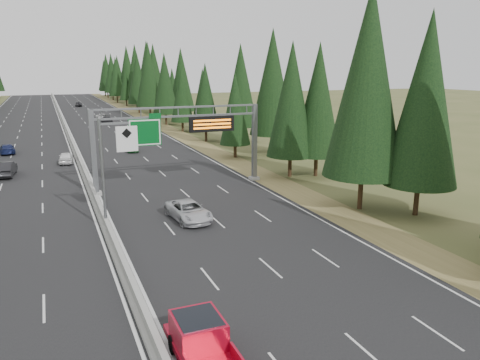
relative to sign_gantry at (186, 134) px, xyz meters
name	(u,v)px	position (x,y,z in m)	size (l,w,h in m)	color
road	(68,133)	(-8.92, 45.12, -5.23)	(32.00, 260.00, 0.08)	black
shoulder_right	(166,128)	(8.88, 45.12, -5.24)	(3.60, 260.00, 0.06)	olive
median_barrier	(67,131)	(-8.92, 45.12, -4.85)	(0.70, 260.00, 0.85)	gray
sign_gantry	(186,134)	(0.00, 0.00, 0.00)	(16.75, 0.98, 7.80)	slate
hov_sign_pole	(111,166)	(-8.33, -9.92, -0.54)	(2.80, 0.50, 8.00)	slate
tree_row_right	(198,80)	(13.25, 37.92, 3.97)	(11.75, 244.00, 18.80)	black
silver_minivan	(189,211)	(-2.80, -10.05, -4.47)	(2.38, 5.17, 1.44)	silver
red_pickup	(202,341)	(-7.42, -27.53, -4.19)	(1.97, 5.52, 1.80)	black
car_ahead_green	(132,147)	(-1.53, 21.91, -4.55)	(1.51, 3.74, 1.27)	#13541D
car_ahead_dkred	(150,126)	(5.58, 43.72, -4.42)	(1.62, 4.66, 1.54)	#560C0C
car_ahead_dkgrey	(107,120)	(-0.53, 57.56, -4.47)	(2.03, 4.99, 1.45)	black
car_ahead_white	(102,117)	(-0.70, 64.02, -4.49)	(2.31, 5.00, 1.39)	white
car_ahead_far	(78,104)	(-2.89, 104.99, -4.47)	(1.69, 4.20, 1.43)	black
car_onc_near	(6,169)	(-16.73, 11.77, -4.39)	(1.70, 4.88, 1.61)	black
car_onc_blue	(7,149)	(-17.45, 26.63, -4.53)	(1.84, 4.53, 1.31)	#162050
car_onc_white	(66,158)	(-10.42, 16.73, -4.51)	(1.61, 4.01, 1.37)	white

